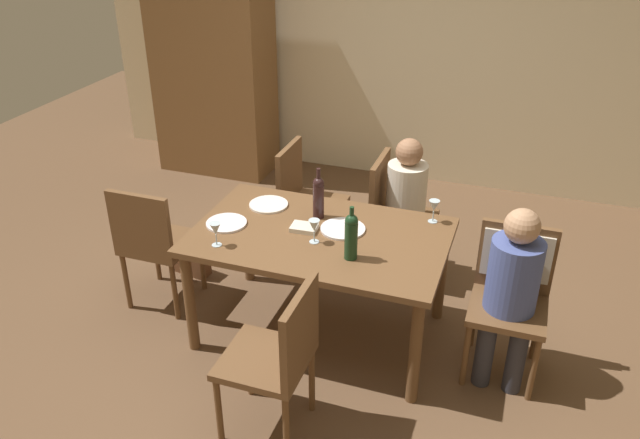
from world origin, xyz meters
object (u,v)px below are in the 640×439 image
person_man_bearded (409,199)px  dinner_plate_guest_right (226,223)px  wine_glass_centre (215,230)px  wine_glass_near_left (314,227)px  wine_glass_near_right (434,207)px  dinner_plate_guest_left (269,205)px  chair_near (280,353)px  chair_left_end (153,239)px  chair_far_right (393,209)px  armoire_cabinet (213,61)px  dinner_plate_host (343,229)px  wine_bottle_tall_green (351,235)px  wine_bottle_dark_red (318,196)px  person_woman_host (512,285)px  handbag (191,260)px  dining_table (320,246)px  chair_far_left (304,195)px  chair_right_end (513,279)px

person_man_bearded → dinner_plate_guest_right: (-0.97, -0.95, 0.12)m
wine_glass_centre → wine_glass_near_left: bearing=22.9°
wine_glass_near_right → dinner_plate_guest_left: size_ratio=0.58×
chair_near → chair_left_end: bearing=57.8°
chair_far_right → wine_glass_near_left: bearing=-15.0°
armoire_cabinet → dinner_plate_host: armoire_cabinet is taller
dinner_plate_guest_left → armoire_cabinet: bearing=125.6°
wine_bottle_tall_green → wine_bottle_dark_red: wine_bottle_dark_red is taller
person_woman_host → wine_glass_near_right: (-0.53, 0.41, 0.21)m
chair_near → wine_glass_centre: (-0.62, 0.54, 0.32)m
armoire_cabinet → handbag: (0.72, -1.89, -0.99)m
person_woman_host → wine_glass_near_left: 1.18m
chair_far_right → wine_bottle_tall_green: (-0.01, -1.07, 0.36)m
dinner_plate_guest_left → dining_table: bearing=-28.7°
person_woman_host → wine_glass_centre: (-1.69, -0.30, 0.21)m
dining_table → wine_bottle_tall_green: wine_bottle_tall_green is taller
wine_glass_near_left → handbag: bearing=158.6°
wine_bottle_tall_green → wine_glass_near_left: 0.28m
wine_glass_near_left → handbag: (-1.16, 0.45, -0.74)m
chair_left_end → dinner_plate_host: (1.27, 0.18, 0.22)m
chair_far_right → dinner_plate_guest_right: 1.30m
chair_far_right → chair_near: bearing=-5.8°
armoire_cabinet → dinner_plate_host: 2.95m
dinner_plate_host → person_woman_host: bearing=-6.6°
armoire_cabinet → dining_table: 2.96m
chair_far_left → handbag: 0.98m
chair_right_end → wine_glass_near_right: 0.65m
chair_left_end → dining_table: bearing=4.3°
wine_glass_near_left → wine_glass_near_right: size_ratio=1.00×
armoire_cabinet → wine_glass_near_left: 3.01m
dining_table → handbag: dining_table is taller
wine_bottle_tall_green → dinner_plate_host: (-0.14, 0.30, -0.14)m
chair_left_end → wine_glass_centre: chair_left_end is taller
chair_left_end → handbag: chair_left_end is taller
armoire_cabinet → person_man_bearded: bearing=-31.3°
wine_bottle_tall_green → chair_near: bearing=-104.3°
wine_bottle_tall_green → person_woman_host: bearing=11.2°
chair_right_end → person_woman_host: 0.16m
dinner_plate_host → dining_table: bearing=-141.3°
person_woman_host → handbag: bearing=-9.2°
chair_left_end → wine_bottle_tall_green: (1.41, -0.12, 0.36)m
chair_right_end → dinner_plate_host: (-1.04, -0.03, 0.16)m
dinner_plate_host → dinner_plate_guest_right: size_ratio=1.09×
dining_table → person_woman_host: person_woman_host is taller
person_woman_host → wine_bottle_dark_red: (-1.24, 0.23, 0.25)m
person_man_bearded → wine_bottle_tall_green: size_ratio=3.32×
chair_far_right → wine_bottle_dark_red: bearing=-27.3°
wine_bottle_dark_red → person_man_bearded: bearing=55.6°
armoire_cabinet → dinner_plate_guest_right: 2.67m
armoire_cabinet → wine_glass_near_right: armoire_cabinet is taller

